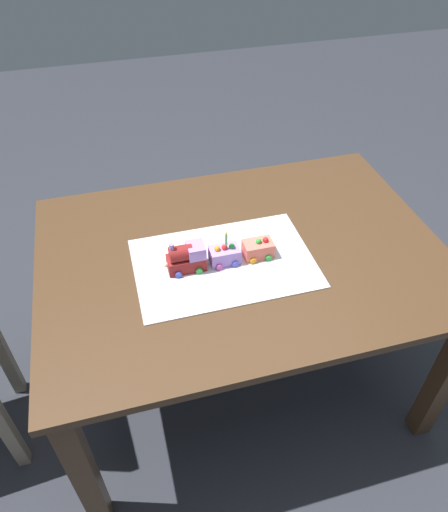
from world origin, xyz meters
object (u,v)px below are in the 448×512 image
at_px(birthday_candle, 226,238).
at_px(dining_table, 242,273).
at_px(cake_car_tanker_lavender, 224,255).
at_px(cake_locomotive, 186,258).
at_px(cake_car_hopper_coral, 258,249).

bearing_deg(birthday_candle, dining_table, 27.81).
xyz_separation_m(dining_table, cake_car_tanker_lavender, (-0.08, -0.04, 0.14)).
distance_m(cake_car_tanker_lavender, birthday_candle, 0.07).
bearing_deg(cake_car_tanker_lavender, cake_locomotive, 180.00).
distance_m(cake_locomotive, cake_car_hopper_coral, 0.25).
distance_m(cake_car_tanker_lavender, cake_car_hopper_coral, 0.12).
height_order(dining_table, birthday_candle, birthday_candle).
bearing_deg(dining_table, birthday_candle, -152.19).
distance_m(cake_car_hopper_coral, birthday_candle, 0.13).
relative_size(dining_table, cake_locomotive, 10.00).
xyz_separation_m(dining_table, cake_car_hopper_coral, (0.04, -0.04, 0.14)).
bearing_deg(cake_locomotive, cake_car_tanker_lavender, -0.00).
relative_size(cake_car_tanker_lavender, birthday_candle, 1.75).
bearing_deg(dining_table, cake_car_hopper_coral, -40.33).
bearing_deg(cake_car_hopper_coral, cake_locomotive, 180.00).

